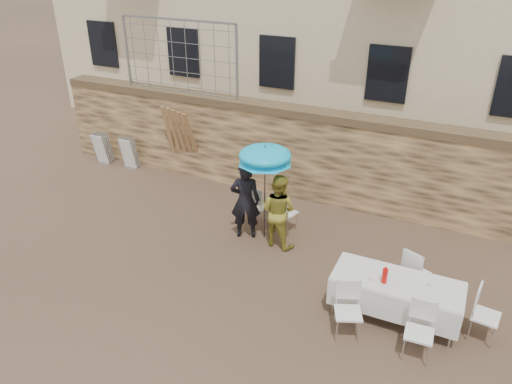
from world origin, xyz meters
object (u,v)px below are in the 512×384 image
at_px(soda_bottle, 385,276).
at_px(banquet_table, 398,282).
at_px(table_chair_back, 416,271).
at_px(chair_stack_right, 131,152).
at_px(couple_chair_right, 286,212).
at_px(couple_chair_left, 256,205).
at_px(woman_dress, 278,211).
at_px(chair_stack_left, 106,146).
at_px(umbrella, 265,158).
at_px(man_suit, 245,201).
at_px(table_chair_front_left, 348,312).
at_px(table_chair_side, 486,315).
at_px(table_chair_front_right, 419,332).

bearing_deg(soda_bottle, banquet_table, 36.87).
bearing_deg(table_chair_back, banquet_table, 99.37).
bearing_deg(chair_stack_right, couple_chair_right, -14.67).
bearing_deg(table_chair_back, chair_stack_right, 7.03).
bearing_deg(couple_chair_right, couple_chair_left, 14.65).
xyz_separation_m(couple_chair_right, banquet_table, (2.71, -1.82, 0.25)).
bearing_deg(woman_dress, banquet_table, 163.70).
bearing_deg(chair_stack_right, chair_stack_left, 180.00).
bearing_deg(umbrella, man_suit, -165.96).
distance_m(couple_chair_right, table_chair_front_left, 3.33).
relative_size(couple_chair_right, chair_stack_right, 1.04).
distance_m(banquet_table, table_chair_side, 1.43).
relative_size(umbrella, table_chair_front_right, 2.06).
bearing_deg(couple_chair_right, woman_dress, 109.84).
xyz_separation_m(table_chair_front_right, chair_stack_left, (-9.26, 3.92, -0.02)).
bearing_deg(woman_dress, soda_bottle, 159.23).
bearing_deg(table_chair_front_right, man_suit, 149.85).
relative_size(couple_chair_right, table_chair_front_right, 1.00).
bearing_deg(table_chair_front_right, banquet_table, 120.85).
height_order(table_chair_front_right, table_chair_back, same).
bearing_deg(table_chair_side, table_chair_front_left, 120.07).
height_order(banquet_table, soda_bottle, soda_bottle).
distance_m(woman_dress, chair_stack_left, 6.40).
height_order(couple_chair_right, soda_bottle, soda_bottle).
relative_size(woman_dress, table_chair_side, 1.66).
distance_m(chair_stack_left, chair_stack_right, 0.90).
relative_size(man_suit, table_chair_back, 1.79).
bearing_deg(banquet_table, chair_stack_left, 160.12).
distance_m(couple_chair_right, table_chair_front_right, 4.11).
distance_m(woman_dress, table_chair_front_left, 2.90).
height_order(umbrella, chair_stack_right, umbrella).
xyz_separation_m(couple_chair_right, chair_stack_right, (-5.15, 1.35, -0.02)).
bearing_deg(couple_chair_right, banquet_table, 160.77).
bearing_deg(table_chair_front_right, couple_chair_right, 138.49).
distance_m(couple_chair_left, soda_bottle, 3.79).
xyz_separation_m(umbrella, couple_chair_left, (-0.40, 0.45, -1.38)).
bearing_deg(table_chair_side, umbrella, 80.98).
xyz_separation_m(couple_chair_right, table_chair_front_right, (3.21, -2.57, 0.00)).
relative_size(woman_dress, chair_stack_left, 1.74).
height_order(banquet_table, chair_stack_left, chair_stack_left).
xyz_separation_m(couple_chair_right, table_chair_front_left, (2.11, -2.57, 0.00)).
height_order(umbrella, table_chair_front_left, umbrella).
height_order(woman_dress, banquet_table, woman_dress).
xyz_separation_m(couple_chair_left, chair_stack_left, (-5.35, 1.35, -0.02)).
relative_size(table_chair_front_right, chair_stack_right, 1.04).
height_order(umbrella, table_chair_side, umbrella).
bearing_deg(couple_chair_right, umbrella, 70.96).
xyz_separation_m(woman_dress, banquet_table, (2.66, -1.27, -0.07)).
height_order(couple_chair_left, chair_stack_right, couple_chair_left).
bearing_deg(table_chair_back, table_chair_side, 173.15).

